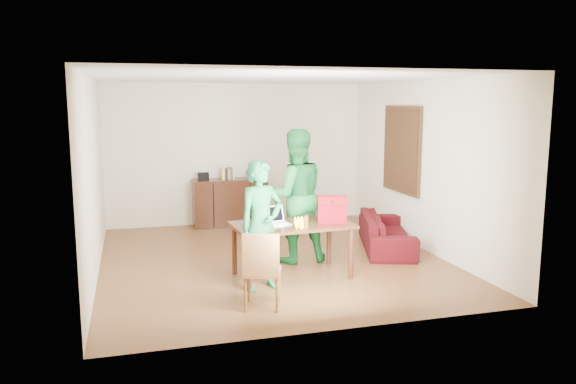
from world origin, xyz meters
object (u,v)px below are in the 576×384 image
object	(u,v)px
person_far	(295,196)
red_bag	(332,212)
laptop	(277,222)
person_near	(261,225)
table	(292,230)
bottle	(306,221)
sofa	(386,232)
chair	(262,285)

from	to	relation	value
person_far	red_bag	distance (m)	0.83
laptop	red_bag	xyz separation A→B (m)	(0.77, -0.02, 0.10)
person_near	laptop	distance (m)	0.43
table	laptop	size ratio (longest dim) A/B	4.41
person_far	bottle	size ratio (longest dim) A/B	10.11
laptop	sofa	bearing A→B (deg)	14.95
table	laptop	bearing A→B (deg)	-176.22
person_far	chair	bearing A→B (deg)	62.59
person_near	red_bag	world-z (taller)	person_near
person_far	red_bag	xyz separation A→B (m)	(0.29, -0.77, -0.10)
red_bag	sofa	distance (m)	1.82
person_far	red_bag	world-z (taller)	person_far
chair	bottle	bearing A→B (deg)	61.63
table	sofa	distance (m)	2.18
red_bag	person_far	bearing A→B (deg)	125.92
person_far	sofa	distance (m)	1.81
chair	laptop	world-z (taller)	laptop
red_bag	chair	bearing A→B (deg)	-125.80
table	chair	world-z (taller)	chair
person_far	bottle	xyz separation A→B (m)	(-0.16, -1.05, -0.15)
bottle	sofa	xyz separation A→B (m)	(1.80, 1.35, -0.57)
bottle	laptop	bearing A→B (deg)	135.43
laptop	bottle	distance (m)	0.43
bottle	person_near	bearing A→B (deg)	-178.08
person_near	bottle	world-z (taller)	person_near
chair	bottle	world-z (taller)	bottle
person_near	person_far	bearing A→B (deg)	37.22
person_far	sofa	size ratio (longest dim) A/B	1.05
person_near	sofa	bearing A→B (deg)	12.21
person_near	person_far	xyz separation A→B (m)	(0.76, 1.07, 0.16)
person_far	bottle	world-z (taller)	person_far
laptop	bottle	bearing A→B (deg)	-55.98
bottle	sofa	distance (m)	2.32
table	person_far	distance (m)	0.84
sofa	person_near	bearing A→B (deg)	137.53
table	bottle	bearing A→B (deg)	-78.97
person_near	red_bag	size ratio (longest dim) A/B	4.20
laptop	table	bearing A→B (deg)	-3.52
red_bag	sofa	size ratio (longest dim) A/B	0.21
chair	laptop	bearing A→B (deg)	84.87
person_near	person_far	distance (m)	1.33
table	laptop	xyz separation A→B (m)	(-0.22, -0.03, 0.14)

